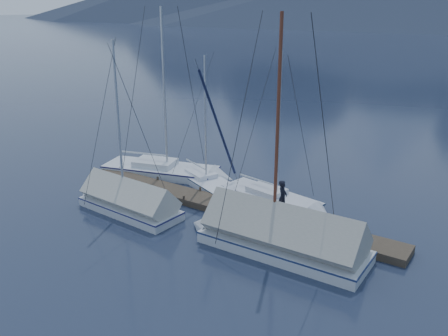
% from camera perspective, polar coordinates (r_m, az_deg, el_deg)
% --- Properties ---
extents(ground, '(1000.00, 1000.00, 0.00)m').
position_cam_1_polar(ground, '(22.34, -2.88, -6.73)').
color(ground, '#161D31').
rests_on(ground, ground).
extents(dock, '(18.00, 1.50, 0.54)m').
position_cam_1_polar(dock, '(23.78, 0.00, -4.77)').
color(dock, '#382D23').
rests_on(dock, ground).
extents(mooring_posts, '(15.12, 1.52, 0.35)m').
position_cam_1_polar(mooring_posts, '(23.94, -1.00, -3.97)').
color(mooring_posts, '#382D23').
rests_on(mooring_posts, ground).
extents(sailboat_open_left, '(8.34, 4.37, 10.62)m').
position_cam_1_polar(sailboat_open_left, '(28.53, -5.78, -0.58)').
color(sailboat_open_left, silver).
rests_on(sailboat_open_left, ground).
extents(sailboat_open_mid, '(6.18, 3.96, 7.94)m').
position_cam_1_polar(sailboat_open_mid, '(26.64, -1.69, -2.03)').
color(sailboat_open_mid, silver).
rests_on(sailboat_open_mid, ground).
extents(sailboat_open_right, '(6.61, 3.06, 8.46)m').
position_cam_1_polar(sailboat_open_right, '(24.42, 7.11, -4.17)').
color(sailboat_open_right, silver).
rests_on(sailboat_open_right, ground).
extents(sailboat_covered_near, '(8.15, 3.51, 10.55)m').
position_cam_1_polar(sailboat_covered_near, '(20.09, 5.53, -8.23)').
color(sailboat_covered_near, silver).
rests_on(sailboat_covered_near, ground).
extents(sailboat_covered_far, '(6.59, 2.76, 9.09)m').
position_cam_1_polar(sailboat_covered_far, '(24.14, -12.10, -3.98)').
color(sailboat_covered_far, silver).
rests_on(sailboat_covered_far, ground).
extents(person, '(0.52, 0.68, 1.68)m').
position_cam_1_polar(person, '(22.33, 7.05, -3.56)').
color(person, black).
rests_on(person, dock).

